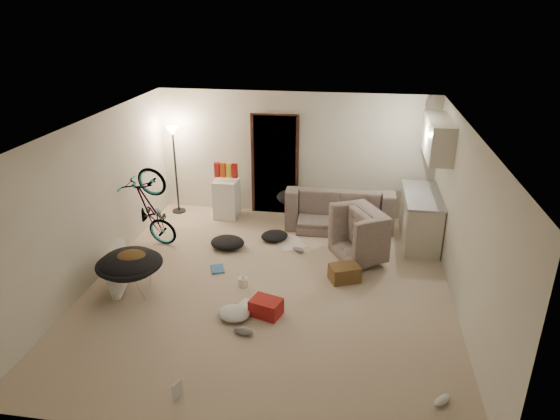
% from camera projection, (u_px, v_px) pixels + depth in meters
% --- Properties ---
extents(floor, '(5.50, 6.00, 0.02)m').
position_uv_depth(floor, '(269.00, 287.00, 7.74)').
color(floor, '#BEAA92').
rests_on(floor, ground).
extents(ceiling, '(5.50, 6.00, 0.02)m').
position_uv_depth(ceiling, '(268.00, 127.00, 6.77)').
color(ceiling, white).
rests_on(ceiling, wall_back).
extents(wall_back, '(5.50, 0.02, 2.50)m').
position_uv_depth(wall_back, '(295.00, 154.00, 10.00)').
color(wall_back, beige).
rests_on(wall_back, floor).
extents(wall_front, '(5.50, 0.02, 2.50)m').
position_uv_depth(wall_front, '(211.00, 341.00, 4.51)').
color(wall_front, beige).
rests_on(wall_front, floor).
extents(wall_left, '(0.02, 6.00, 2.50)m').
position_uv_depth(wall_left, '(92.00, 201.00, 7.65)').
color(wall_left, beige).
rests_on(wall_left, floor).
extents(wall_right, '(0.02, 6.00, 2.50)m').
position_uv_depth(wall_right, '(466.00, 224.00, 6.86)').
color(wall_right, beige).
rests_on(wall_right, floor).
extents(doorway, '(0.85, 0.10, 2.04)m').
position_uv_depth(doorway, '(275.00, 165.00, 10.11)').
color(doorway, black).
rests_on(doorway, floor).
extents(door_trim, '(0.97, 0.04, 2.10)m').
position_uv_depth(door_trim, '(275.00, 165.00, 10.08)').
color(door_trim, black).
rests_on(door_trim, floor).
extents(floor_lamp, '(0.28, 0.28, 1.81)m').
position_uv_depth(floor_lamp, '(174.00, 151.00, 9.99)').
color(floor_lamp, black).
rests_on(floor_lamp, floor).
extents(kitchen_counter, '(0.60, 1.50, 0.88)m').
position_uv_depth(kitchen_counter, '(420.00, 219.00, 9.04)').
color(kitchen_counter, beige).
rests_on(kitchen_counter, floor).
extents(counter_top, '(0.64, 1.54, 0.04)m').
position_uv_depth(counter_top, '(423.00, 195.00, 8.87)').
color(counter_top, gray).
rests_on(counter_top, kitchen_counter).
extents(kitchen_uppers, '(0.38, 1.40, 0.65)m').
position_uv_depth(kitchen_uppers, '(438.00, 138.00, 8.44)').
color(kitchen_uppers, beige).
rests_on(kitchen_uppers, wall_right).
extents(sofa, '(2.07, 0.85, 0.60)m').
position_uv_depth(sofa, '(339.00, 212.00, 9.72)').
color(sofa, '#333932').
rests_on(sofa, floor).
extents(armchair, '(1.27, 1.32, 0.66)m').
position_uv_depth(armchair, '(376.00, 238.00, 8.55)').
color(armchair, '#333932').
rests_on(armchair, floor).
extents(bicycle, '(1.64, 0.91, 0.90)m').
position_uv_depth(bicycle, '(153.00, 225.00, 8.88)').
color(bicycle, black).
rests_on(bicycle, floor).
extents(book_asset, '(0.26, 0.23, 0.02)m').
position_uv_depth(book_asset, '(173.00, 401.00, 5.50)').
color(book_asset, '#A01B18').
rests_on(book_asset, floor).
extents(mini_fridge, '(0.48, 0.48, 0.79)m').
position_uv_depth(mini_fridge, '(227.00, 199.00, 10.10)').
color(mini_fridge, white).
rests_on(mini_fridge, floor).
extents(snack_box_0, '(0.11, 0.09, 0.30)m').
position_uv_depth(snack_box_0, '(217.00, 170.00, 9.89)').
color(snack_box_0, '#A01B18').
rests_on(snack_box_0, mini_fridge).
extents(snack_box_1, '(0.11, 0.08, 0.30)m').
position_uv_depth(snack_box_1, '(223.00, 170.00, 9.87)').
color(snack_box_1, '#D0501A').
rests_on(snack_box_1, mini_fridge).
extents(snack_box_2, '(0.10, 0.07, 0.30)m').
position_uv_depth(snack_box_2, '(229.00, 170.00, 9.86)').
color(snack_box_2, gold).
rests_on(snack_box_2, mini_fridge).
extents(snack_box_3, '(0.10, 0.08, 0.30)m').
position_uv_depth(snack_box_3, '(235.00, 171.00, 9.84)').
color(snack_box_3, '#A01B18').
rests_on(snack_box_3, mini_fridge).
extents(saucer_chair, '(0.98, 0.98, 0.69)m').
position_uv_depth(saucer_chair, '(130.00, 269.00, 7.40)').
color(saucer_chair, silver).
rests_on(saucer_chair, floor).
extents(hoodie, '(0.60, 0.55, 0.22)m').
position_uv_depth(hoodie, '(131.00, 258.00, 7.29)').
color(hoodie, brown).
rests_on(hoodie, saucer_chair).
extents(sofa_drape, '(0.63, 0.55, 0.28)m').
position_uv_depth(sofa_drape, '(291.00, 197.00, 9.76)').
color(sofa_drape, black).
rests_on(sofa_drape, sofa).
extents(tv_box, '(0.39, 0.92, 0.60)m').
position_uv_depth(tv_box, '(118.00, 268.00, 7.66)').
color(tv_box, silver).
rests_on(tv_box, floor).
extents(drink_case_a, '(0.54, 0.48, 0.26)m').
position_uv_depth(drink_case_a, '(344.00, 273.00, 7.86)').
color(drink_case_a, brown).
rests_on(drink_case_a, floor).
extents(drink_case_b, '(0.49, 0.42, 0.24)m').
position_uv_depth(drink_case_b, '(266.00, 307.00, 7.00)').
color(drink_case_b, '#A01B18').
rests_on(drink_case_b, floor).
extents(juicer, '(0.14, 0.14, 0.21)m').
position_uv_depth(juicer, '(243.00, 281.00, 7.71)').
color(juicer, white).
rests_on(juicer, floor).
extents(newspaper, '(0.72, 0.77, 0.01)m').
position_uv_depth(newspaper, '(289.00, 242.00, 9.15)').
color(newspaper, beige).
rests_on(newspaper, floor).
extents(book_blue, '(0.30, 0.34, 0.03)m').
position_uv_depth(book_blue, '(217.00, 269.00, 8.21)').
color(book_blue, '#285793').
rests_on(book_blue, floor).
extents(book_white, '(0.31, 0.35, 0.03)m').
position_uv_depth(book_white, '(246.00, 305.00, 7.23)').
color(book_white, silver).
rests_on(book_white, floor).
extents(shoe_1, '(0.26, 0.21, 0.09)m').
position_uv_depth(shoe_1, '(298.00, 250.00, 8.78)').
color(shoe_1, slate).
rests_on(shoe_1, floor).
extents(shoe_3, '(0.30, 0.15, 0.11)m').
position_uv_depth(shoe_3, '(244.00, 331.00, 6.60)').
color(shoe_3, slate).
rests_on(shoe_3, floor).
extents(shoe_4, '(0.25, 0.25, 0.09)m').
position_uv_depth(shoe_4, '(442.00, 400.00, 5.47)').
color(shoe_4, white).
rests_on(shoe_4, floor).
extents(clothes_lump_a, '(0.67, 0.59, 0.20)m').
position_uv_depth(clothes_lump_a, '(227.00, 242.00, 8.92)').
color(clothes_lump_a, black).
rests_on(clothes_lump_a, floor).
extents(clothes_lump_b, '(0.66, 0.64, 0.15)m').
position_uv_depth(clothes_lump_b, '(275.00, 236.00, 9.23)').
color(clothes_lump_b, black).
rests_on(clothes_lump_b, floor).
extents(clothes_lump_c, '(0.54, 0.49, 0.14)m').
position_uv_depth(clothes_lump_c, '(234.00, 313.00, 6.95)').
color(clothes_lump_c, silver).
rests_on(clothes_lump_c, floor).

